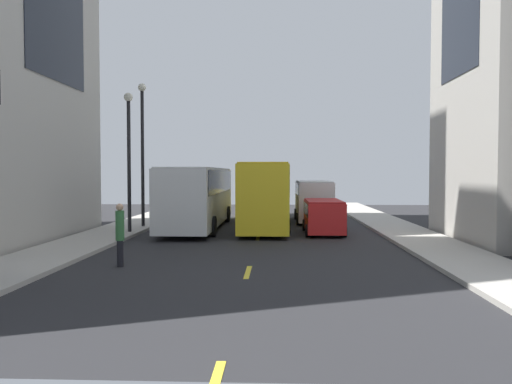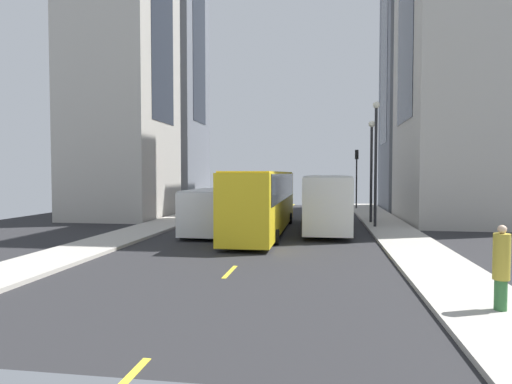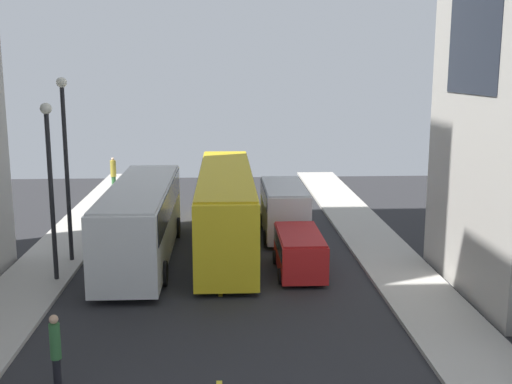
{
  "view_description": "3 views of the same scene",
  "coord_description": "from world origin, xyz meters",
  "views": [
    {
      "loc": [
        0.91,
        -28.08,
        3.08
      ],
      "look_at": [
        -0.12,
        -3.74,
        2.16
      ],
      "focal_mm": 35.38,
      "sensor_mm": 36.0,
      "label": 1
    },
    {
      "loc": [
        -3.26,
        27.76,
        3.49
      ],
      "look_at": [
        0.92,
        0.46,
        2.32
      ],
      "focal_mm": 30.97,
      "sensor_mm": 36.0,
      "label": 2
    },
    {
      "loc": [
        0.21,
        -27.38,
        8.33
      ],
      "look_at": [
        1.57,
        -0.15,
        2.96
      ],
      "focal_mm": 44.22,
      "sensor_mm": 36.0,
      "label": 3
    }
  ],
  "objects": [
    {
      "name": "lane_stripe_1",
      "position": [
        0.0,
        -12.6,
        0.01
      ],
      "size": [
        0.16,
        2.0,
        0.01
      ],
      "primitive_type": "cube",
      "color": "yellow",
      "rests_on": "ground"
    },
    {
      "name": "streetcar_yellow",
      "position": [
        0.24,
        1.88,
        2.13
      ],
      "size": [
        2.7,
        14.63,
        3.59
      ],
      "color": "yellow",
      "rests_on": "ground"
    },
    {
      "name": "sidewalk_east",
      "position": [
        7.4,
        0.0,
        0.07
      ],
      "size": [
        2.83,
        44.0,
        0.15
      ],
      "primitive_type": "cube",
      "color": "#B2ADA3",
      "rests_on": "ground"
    },
    {
      "name": "delivery_van_white",
      "position": [
        3.16,
        3.43,
        1.51
      ],
      "size": [
        2.25,
        5.64,
        2.58
      ],
      "color": "white",
      "rests_on": "ground"
    },
    {
      "name": "building_east_0",
      "position": [
        13.3,
        -15.07,
        19.03
      ],
      "size": [
        8.66,
        7.87,
        38.06
      ],
      "color": "slate",
      "rests_on": "ground"
    },
    {
      "name": "streetlamp_near",
      "position": [
        -6.48,
        -3.25,
        4.39
      ],
      "size": [
        0.44,
        0.44,
        6.91
      ],
      "color": "black",
      "rests_on": "ground"
    },
    {
      "name": "car_red_0",
      "position": [
        3.24,
        -2.58,
        1.01
      ],
      "size": [
        1.96,
        4.17,
        1.71
      ],
      "color": "red",
      "rests_on": "ground"
    },
    {
      "name": "streetlamp_far",
      "position": [
        -6.48,
        -0.71,
        4.88
      ],
      "size": [
        0.44,
        0.44,
        7.82
      ],
      "color": "black",
      "rests_on": "ground"
    },
    {
      "name": "sidewalk_west",
      "position": [
        -7.4,
        0.0,
        0.07
      ],
      "size": [
        2.83,
        44.0,
        0.15
      ],
      "primitive_type": "cube",
      "color": "#B2ADA3",
      "rests_on": "ground"
    },
    {
      "name": "lane_stripe_5",
      "position": [
        0.0,
        21.0,
        0.01
      ],
      "size": [
        0.16,
        2.0,
        0.01
      ],
      "primitive_type": "cube",
      "color": "yellow",
      "rests_on": "ground"
    },
    {
      "name": "lane_stripe_2",
      "position": [
        0.0,
        -4.2,
        0.01
      ],
      "size": [
        0.16,
        2.0,
        0.01
      ],
      "primitive_type": "cube",
      "color": "yellow",
      "rests_on": "ground"
    },
    {
      "name": "lane_stripe_0",
      "position": [
        0.0,
        -21.0,
        0.01
      ],
      "size": [
        0.16,
        2.0,
        0.01
      ],
      "primitive_type": "cube",
      "color": "yellow",
      "rests_on": "ground"
    },
    {
      "name": "pedestrian_crossing_near",
      "position": [
        -7.55,
        16.33,
        1.24
      ],
      "size": [
        0.39,
        0.39,
        2.09
      ],
      "rotation": [
        0.0,
        0.0,
        2.35
      ],
      "color": "#336B38",
      "rests_on": "ground"
    },
    {
      "name": "city_bus_white",
      "position": [
        -3.47,
        -0.28,
        2.01
      ],
      "size": [
        2.8,
        11.59,
        3.35
      ],
      "color": "silver",
      "rests_on": "ground"
    },
    {
      "name": "lane_stripe_3",
      "position": [
        0.0,
        4.2,
        0.01
      ],
      "size": [
        0.16,
        2.0,
        0.01
      ],
      "primitive_type": "cube",
      "color": "yellow",
      "rests_on": "ground"
    },
    {
      "name": "traffic_light_near_corner",
      "position": [
        -6.38,
        -15.5,
        4.05
      ],
      "size": [
        0.32,
        0.44,
        5.59
      ],
      "color": "black",
      "rests_on": "ground"
    },
    {
      "name": "building_west_0",
      "position": [
        -12.5,
        -16.88,
        14.19
      ],
      "size": [
        7.04,
        8.06,
        28.38
      ],
      "color": "slate",
      "rests_on": "ground"
    },
    {
      "name": "ground_plane",
      "position": [
        0.0,
        0.0,
        0.0
      ],
      "size": [
        41.62,
        41.62,
        0.0
      ],
      "primitive_type": "plane",
      "color": "#28282B"
    },
    {
      "name": "building_east_1",
      "position": [
        12.38,
        -5.0,
        16.48
      ],
      "size": [
        6.8,
        8.36,
        32.95
      ],
      "color": "#B7B2A8",
      "rests_on": "ground"
    },
    {
      "name": "lane_stripe_4",
      "position": [
        0.0,
        12.6,
        0.01
      ],
      "size": [
        0.16,
        2.0,
        0.01
      ],
      "primitive_type": "cube",
      "color": "yellow",
      "rests_on": "ground"
    },
    {
      "name": "pedestrian_walking_far",
      "position": [
        -4.25,
        -11.84,
        1.14
      ],
      "size": [
        0.28,
        0.28,
        2.08
      ],
      "rotation": [
        0.0,
        0.0,
        4.19
      ],
      "color": "black",
      "rests_on": "ground"
    }
  ]
}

